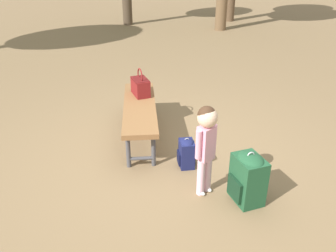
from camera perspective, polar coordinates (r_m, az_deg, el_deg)
The scene contains 6 objects.
ground_plane at distance 4.03m, azimuth 0.21°, elevation -5.91°, with size 40.00×40.00×0.00m, color brown.
park_bench at distance 4.40m, azimuth -4.67°, elevation 2.79°, with size 1.65×0.83×0.45m.
handbag at distance 4.65m, azimuth -4.55°, elevation 6.57°, with size 0.32×0.19×0.37m.
child_standing at distance 3.25m, azimuth 6.30°, elevation -1.89°, with size 0.19×0.24×0.94m.
backpack_large at distance 3.40m, azimuth 13.01°, elevation -8.12°, with size 0.33×0.29×0.54m.
backpack_small at distance 3.88m, azimuth 3.06°, elevation -4.30°, with size 0.24×0.22×0.36m.
Camera 1 is at (3.16, -1.22, 2.18)m, focal length 37.10 mm.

